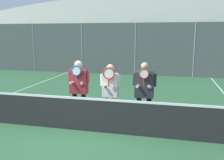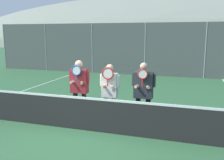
{
  "view_description": "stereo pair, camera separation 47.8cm",
  "coord_description": "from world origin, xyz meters",
  "px_view_note": "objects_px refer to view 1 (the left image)",
  "views": [
    {
      "loc": [
        2.2,
        -5.93,
        2.56
      ],
      "look_at": [
        0.59,
        0.75,
        1.26
      ],
      "focal_mm": 40.0,
      "sensor_mm": 36.0,
      "label": 1
    },
    {
      "loc": [
        2.66,
        -5.8,
        2.56
      ],
      "look_at": [
        0.59,
        0.75,
        1.26
      ],
      "focal_mm": 40.0,
      "sensor_mm": 36.0,
      "label": 2
    }
  ],
  "objects_px": {
    "player_center_right": "(144,90)",
    "car_left_of_center": "(134,56)",
    "player_leftmost": "(79,86)",
    "player_center_left": "(110,90)",
    "car_center": "(203,57)",
    "car_far_left": "(71,55)"
  },
  "relations": [
    {
      "from": "car_far_left",
      "to": "car_center",
      "type": "relative_size",
      "value": 1.09
    },
    {
      "from": "player_center_left",
      "to": "car_left_of_center",
      "type": "height_order",
      "value": "player_center_left"
    },
    {
      "from": "car_far_left",
      "to": "car_center",
      "type": "height_order",
      "value": "car_center"
    },
    {
      "from": "player_center_right",
      "to": "car_center",
      "type": "distance_m",
      "value": 12.57
    },
    {
      "from": "car_left_of_center",
      "to": "player_center_right",
      "type": "bearing_deg",
      "value": -80.25
    },
    {
      "from": "player_leftmost",
      "to": "car_far_left",
      "type": "bearing_deg",
      "value": 113.74
    },
    {
      "from": "player_leftmost",
      "to": "player_center_right",
      "type": "distance_m",
      "value": 1.87
    },
    {
      "from": "player_center_left",
      "to": "car_center",
      "type": "bearing_deg",
      "value": 73.04
    },
    {
      "from": "player_center_left",
      "to": "car_far_left",
      "type": "distance_m",
      "value": 13.73
    },
    {
      "from": "player_leftmost",
      "to": "car_far_left",
      "type": "relative_size",
      "value": 0.39
    },
    {
      "from": "car_far_left",
      "to": "car_left_of_center",
      "type": "bearing_deg",
      "value": 0.04
    },
    {
      "from": "player_center_right",
      "to": "car_left_of_center",
      "type": "bearing_deg",
      "value": 99.75
    },
    {
      "from": "player_center_right",
      "to": "car_left_of_center",
      "type": "distance_m",
      "value": 12.37
    },
    {
      "from": "player_leftmost",
      "to": "car_far_left",
      "type": "distance_m",
      "value": 13.27
    },
    {
      "from": "player_leftmost",
      "to": "car_left_of_center",
      "type": "bearing_deg",
      "value": 91.08
    },
    {
      "from": "player_leftmost",
      "to": "car_center",
      "type": "xyz_separation_m",
      "value": [
        4.69,
        12.21,
        -0.23
      ]
    },
    {
      "from": "player_center_left",
      "to": "car_far_left",
      "type": "height_order",
      "value": "player_center_left"
    },
    {
      "from": "player_center_right",
      "to": "car_left_of_center",
      "type": "height_order",
      "value": "player_center_right"
    },
    {
      "from": "player_leftmost",
      "to": "car_left_of_center",
      "type": "height_order",
      "value": "player_leftmost"
    },
    {
      "from": "player_center_right",
      "to": "car_center",
      "type": "bearing_deg",
      "value": 77.03
    },
    {
      "from": "player_leftmost",
      "to": "player_center_right",
      "type": "bearing_deg",
      "value": -1.24
    },
    {
      "from": "car_center",
      "to": "car_far_left",
      "type": "bearing_deg",
      "value": -179.6
    }
  ]
}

